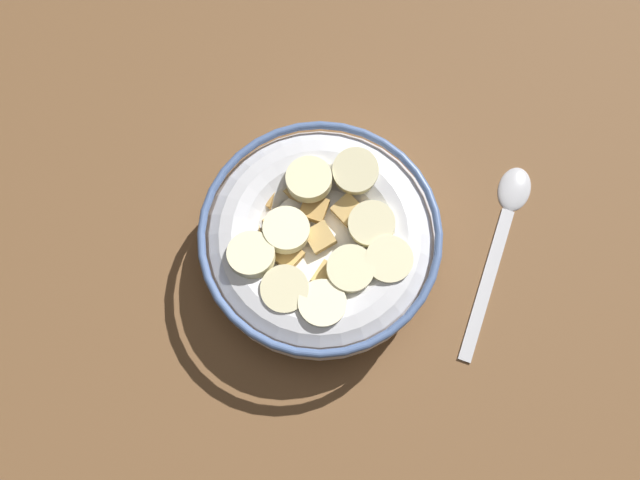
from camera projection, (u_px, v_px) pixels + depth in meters
The scene contains 3 objects.
ground_plane at pixel (320, 253), 52.35cm from camera, with size 109.48×109.48×2.00cm, color brown.
cereal_bowl at pixel (320, 241), 48.70cm from camera, with size 17.78×17.78×5.77cm.
spoon at pixel (506, 221), 51.70cm from camera, with size 10.05×15.16×0.80cm.
Camera 1 is at (-2.54, -12.86, 49.69)cm, focal length 36.52 mm.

